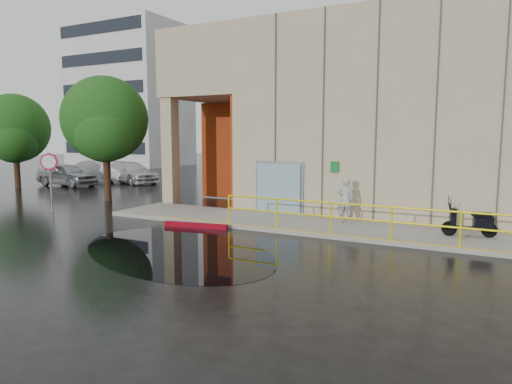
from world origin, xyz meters
TOP-DOWN VIEW (x-y plane):
  - ground at (0.00, 0.00)m, footprint 120.00×120.00m
  - sidewalk at (4.00, 4.50)m, footprint 20.00×3.00m
  - building at (5.10, 10.98)m, footprint 20.00×10.17m
  - guardrail at (4.25, 3.15)m, footprint 9.56×0.06m
  - distant_building at (-28.00, 27.98)m, footprint 12.00×8.08m
  - person at (3.19, 5.13)m, footprint 0.65×0.47m
  - scooter at (7.28, 4.74)m, footprint 1.65×0.88m
  - stop_sign at (-9.00, 2.47)m, footprint 0.63×0.50m
  - red_curb at (-1.50, 2.50)m, footprint 2.39×0.61m
  - puddle at (-0.12, -0.41)m, footprint 8.40×6.96m
  - car_a at (-16.84, 9.88)m, footprint 4.43×1.88m
  - car_b at (-16.93, 12.97)m, footprint 4.68×1.73m
  - car_c at (-14.53, 13.33)m, footprint 5.31×3.31m
  - tree_near at (-9.25, 5.96)m, footprint 4.22×4.22m
  - tree_far at (-18.38, 7.46)m, footprint 4.21×4.21m

SIDE VIEW (x-z plane):
  - ground at x=0.00m, z-range 0.00..0.00m
  - puddle at x=-0.12m, z-range 0.00..0.01m
  - sidewalk at x=4.00m, z-range 0.00..0.15m
  - red_curb at x=-1.50m, z-range 0.00..0.18m
  - guardrail at x=4.25m, z-range 0.16..1.19m
  - car_c at x=-14.53m, z-range 0.00..1.43m
  - car_a at x=-16.84m, z-range 0.00..1.49m
  - car_b at x=-16.93m, z-range 0.00..1.53m
  - scooter at x=7.28m, z-range 0.24..1.49m
  - person at x=3.19m, z-range 0.15..1.82m
  - stop_sign at x=-9.00m, z-range 0.59..3.14m
  - tree_far at x=-18.38m, z-range 0.64..6.46m
  - tree_near at x=-9.25m, z-range 0.82..7.02m
  - building at x=5.10m, z-range 0.21..8.21m
  - distant_building at x=-28.00m, z-range 0.00..15.00m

